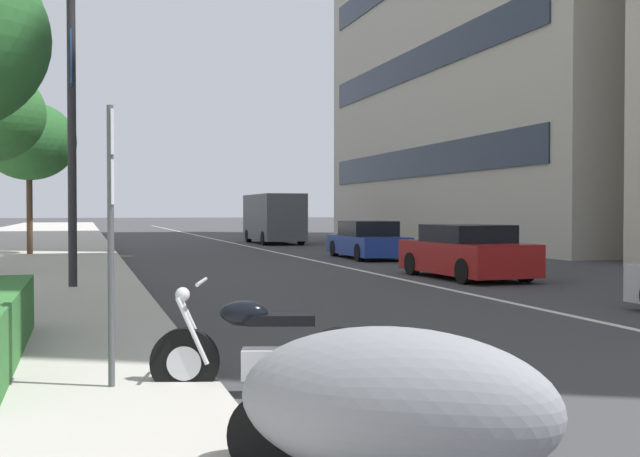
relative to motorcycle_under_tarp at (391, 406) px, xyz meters
The scene contains 9 objects.
lane_centre_stripe 35.12m from the motorcycle_under_tarp, ahead, with size 110.00×0.16×0.01m, color silver.
motorcycle_under_tarp is the anchor object (origin of this frame).
motorcycle_by_sign_pole 2.81m from the motorcycle_under_tarp, ahead, with size 0.80×2.05×1.10m.
car_far_down_avenue 15.67m from the motorcycle_under_tarp, 29.44° to the right, with size 4.30×2.05×1.39m.
car_mid_block_traffic 23.73m from the motorcycle_under_tarp, 20.25° to the right, with size 4.71×1.96×1.38m.
delivery_van_ahead 36.85m from the motorcycle_under_tarp, 12.51° to the right, with size 5.98×2.20×2.63m.
parking_sign_by_curb 3.52m from the motorcycle_under_tarp, 27.55° to the left, with size 0.32×0.06×2.56m.
street_lamp_with_banners 13.69m from the motorcycle_under_tarp, ahead, with size 1.26×2.28×8.34m.
street_tree_by_lamp_post 26.84m from the motorcycle_under_tarp, ahead, with size 3.43×3.43×5.66m.
Camera 1 is at (-3.89, 7.76, 1.75)m, focal length 43.27 mm.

